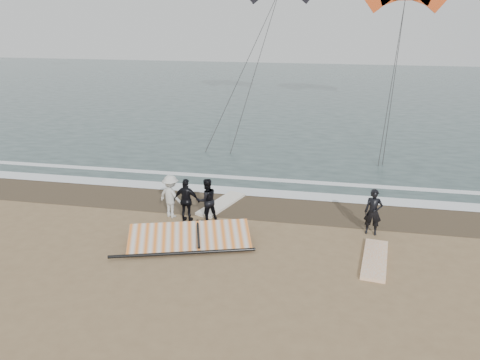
% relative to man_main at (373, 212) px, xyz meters
% --- Properties ---
extents(ground, '(120.00, 120.00, 0.00)m').
position_rel_man_main_xyz_m(ground, '(-3.39, -2.81, -0.82)').
color(ground, '#8C704C').
rests_on(ground, ground).
extents(sea, '(120.00, 54.00, 0.02)m').
position_rel_man_main_xyz_m(sea, '(-3.39, 30.19, -0.81)').
color(sea, '#233838').
rests_on(sea, ground).
extents(wet_sand, '(120.00, 2.80, 0.01)m').
position_rel_man_main_xyz_m(wet_sand, '(-3.39, 1.69, -0.82)').
color(wet_sand, '#4C3D2B').
rests_on(wet_sand, ground).
extents(foam_near, '(120.00, 0.90, 0.01)m').
position_rel_man_main_xyz_m(foam_near, '(-3.39, 3.09, -0.79)').
color(foam_near, white).
rests_on(foam_near, sea).
extents(foam_far, '(120.00, 0.45, 0.01)m').
position_rel_man_main_xyz_m(foam_far, '(-3.39, 4.79, -0.79)').
color(foam_far, white).
rests_on(foam_far, sea).
extents(man_main, '(0.64, 0.46, 1.64)m').
position_rel_man_main_xyz_m(man_main, '(0.00, 0.00, 0.00)').
color(man_main, black).
rests_on(man_main, ground).
extents(board_white, '(1.03, 2.63, 0.10)m').
position_rel_man_main_xyz_m(board_white, '(-0.02, -1.94, -0.77)').
color(board_white, white).
rests_on(board_white, ground).
extents(board_cream, '(1.53, 2.75, 0.11)m').
position_rel_man_main_xyz_m(board_cream, '(-5.72, 1.48, -0.77)').
color(board_cream, white).
rests_on(board_cream, ground).
extents(trio_cluster, '(2.52, 1.08, 1.66)m').
position_rel_man_main_xyz_m(trio_cluster, '(-6.67, -0.05, 0.00)').
color(trio_cluster, black).
rests_on(trio_cluster, ground).
extents(sail_rig, '(4.47, 2.85, 0.51)m').
position_rel_man_main_xyz_m(sail_rig, '(-6.04, -1.88, -0.63)').
color(sail_rig, black).
rests_on(sail_rig, ground).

